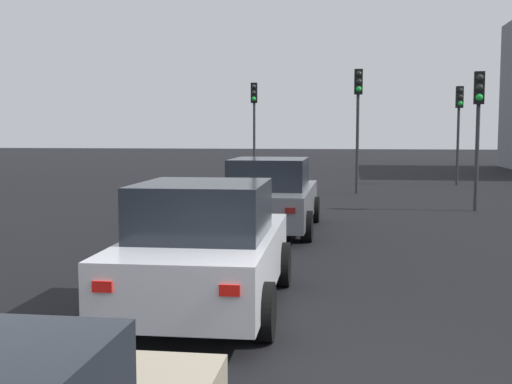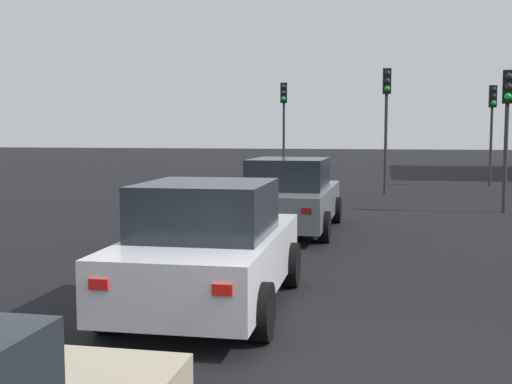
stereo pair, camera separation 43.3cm
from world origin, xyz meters
The scene contains 6 objects.
car_grey_right_lead centered at (8.71, 1.68, 0.78)m, with size 4.72×2.10×1.64m.
car_white_right_second centered at (2.14, 1.76, 0.77)m, with size 4.08×2.01×1.61m.
traffic_light_near_left centered at (17.99, -0.45, 3.20)m, with size 0.32×0.30×4.48m.
traffic_light_near_right centered at (22.36, -4.72, 2.97)m, with size 0.33×0.30×4.13m.
traffic_light_far_left centered at (13.07, -3.66, 2.81)m, with size 0.32×0.30×3.90m.
traffic_light_far_right centered at (23.29, 4.07, 3.17)m, with size 0.32×0.28×4.43m.
Camera 1 is at (-5.74, 0.05, 2.23)m, focal length 45.42 mm.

